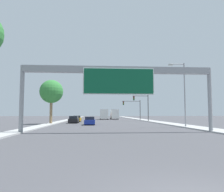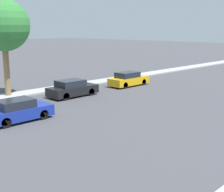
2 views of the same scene
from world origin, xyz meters
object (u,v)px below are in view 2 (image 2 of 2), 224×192
at_px(car_near_center, 129,79).
at_px(car_near_left, 18,111).
at_px(car_far_left, 72,89).
at_px(palm_tree_background, 3,26).

height_order(car_near_center, car_near_left, car_near_center).
xyz_separation_m(car_far_left, car_near_center, (0.00, 7.28, -0.00)).
height_order(car_far_left, palm_tree_background, palm_tree_background).
bearing_deg(palm_tree_background, car_near_center, 71.36).
xyz_separation_m(car_far_left, palm_tree_background, (-3.81, -4.03, 5.33)).
distance_m(car_far_left, car_near_center, 7.28).
relative_size(car_near_center, car_near_left, 1.09).
bearing_deg(car_near_left, car_far_left, 116.49).
bearing_deg(palm_tree_background, car_far_left, 46.55).
xyz_separation_m(car_near_center, palm_tree_background, (-3.81, -11.31, 5.34)).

